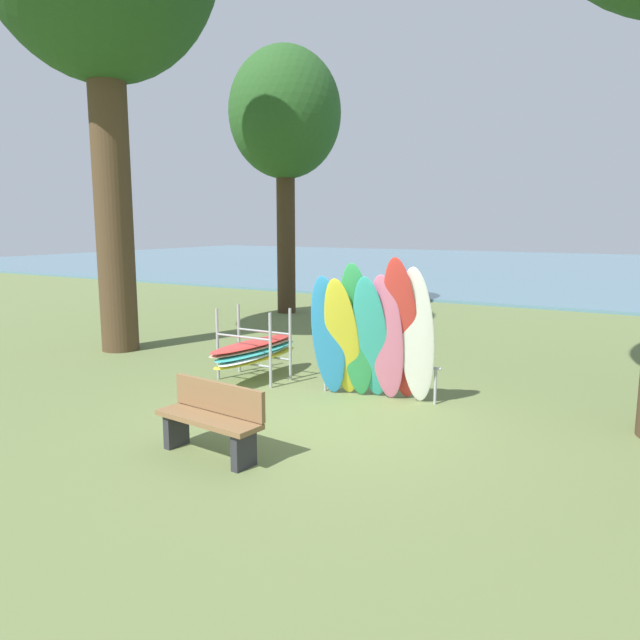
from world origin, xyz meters
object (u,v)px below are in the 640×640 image
object	(u,v)px
park_bench	(212,418)
leaning_board_pile	(372,337)
tree_mid_behind	(285,117)
board_storage_rack	(255,350)

from	to	relation	value
park_bench	leaning_board_pile	bearing A→B (deg)	75.58
tree_mid_behind	park_bench	world-z (taller)	tree_mid_behind
leaning_board_pile	board_storage_rack	world-z (taller)	leaning_board_pile
board_storage_rack	park_bench	size ratio (longest dim) A/B	1.48
tree_mid_behind	leaning_board_pile	world-z (taller)	tree_mid_behind
leaning_board_pile	tree_mid_behind	bearing A→B (deg)	130.80
tree_mid_behind	board_storage_rack	bearing A→B (deg)	-60.98
leaning_board_pile	park_bench	bearing A→B (deg)	-104.42
tree_mid_behind	board_storage_rack	xyz separation A→B (m)	(3.83, -6.90, -5.17)
leaning_board_pile	board_storage_rack	xyz separation A→B (m)	(-2.30, 0.19, -0.49)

